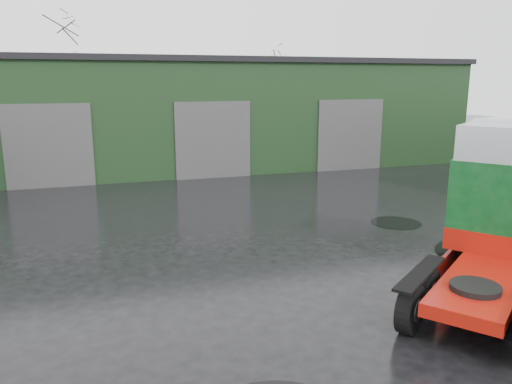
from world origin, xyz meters
TOP-DOWN VIEW (x-y plane):
  - ground at (0.00, 0.00)m, footprint 100.00×100.00m
  - warehouse at (2.00, 20.00)m, footprint 32.40×12.40m
  - hero_tractor at (4.50, -3.00)m, footprint 6.91×6.18m
  - tree_back_a at (-6.00, 30.00)m, footprint 4.40×4.40m
  - tree_back_b at (10.00, 30.00)m, footprint 4.40×4.40m
  - puddle_1 at (6.36, 3.53)m, footprint 1.81×1.81m
  - puddle_4 at (7.24, -0.37)m, footprint 3.49×3.49m

SIDE VIEW (x-z plane):
  - ground at x=0.00m, z-range 0.00..0.00m
  - puddle_1 at x=6.36m, z-range 0.00..0.01m
  - puddle_4 at x=7.24m, z-range 0.00..0.01m
  - hero_tractor at x=4.50m, z-range 0.00..4.08m
  - warehouse at x=2.00m, z-range 0.01..6.31m
  - tree_back_b at x=10.00m, z-range 0.00..7.50m
  - tree_back_a at x=-6.00m, z-range 0.00..9.50m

